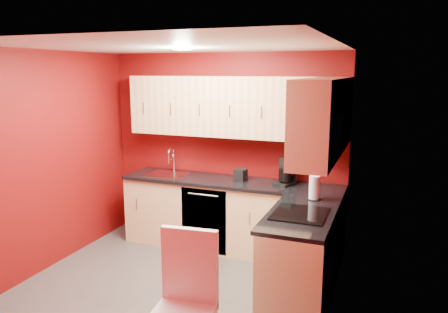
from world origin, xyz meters
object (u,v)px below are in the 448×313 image
Objects in this scene: napkin_holder at (241,175)px; paper_towel at (314,188)px; sink at (168,172)px; microwave at (315,138)px; coffee_maker at (285,172)px; dining_chair at (181,309)px.

napkin_holder is 0.57× the size of paper_towel.
napkin_holder is at bearing 1.66° from sink.
microwave is at bearing -43.77° from napkin_holder.
coffee_maker is (-0.51, 1.03, -0.59)m from microwave.
napkin_holder is at bearing 92.96° from dining_chair.
coffee_maker is 2.49m from dining_chair.
microwave reaches higher than dining_chair.
paper_towel is (-0.08, 0.54, -0.62)m from microwave.
coffee_maker is at bearing 132.18° from paper_towel.
microwave is 2.37× the size of coffee_maker.
microwave is 1.92m from dining_chair.
coffee_maker reaches higher than paper_towel.
sink reaches higher than coffee_maker.
microwave reaches higher than napkin_holder.
dining_chair is at bearing -59.77° from sink.
coffee_maker is 0.57m from napkin_holder.
napkin_holder is 1.12m from paper_towel.
paper_towel is (0.44, -0.48, -0.03)m from coffee_maker.
microwave is 1.46× the size of sink.
napkin_holder is 0.13× the size of dining_chair.
coffee_maker reaches higher than dining_chair.
coffee_maker reaches higher than napkin_holder.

